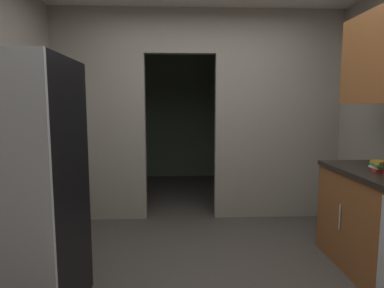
{
  "coord_description": "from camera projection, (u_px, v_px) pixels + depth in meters",
  "views": [
    {
      "loc": [
        -0.25,
        -2.3,
        1.43
      ],
      "look_at": [
        -0.13,
        0.52,
        1.09
      ],
      "focal_mm": 30.32,
      "sensor_mm": 36.0,
      "label": 1
    }
  ],
  "objects": [
    {
      "name": "kitchen_partition",
      "position": [
        203.0,
        111.0,
        4.02
      ],
      "size": [
        3.52,
        0.12,
        2.57
      ],
      "color": "#9E998C",
      "rests_on": "ground"
    },
    {
      "name": "adjoining_room_shell",
      "position": [
        193.0,
        113.0,
        5.74
      ],
      "size": [
        3.52,
        2.48,
        2.57
      ],
      "color": "slate",
      "rests_on": "ground"
    },
    {
      "name": "refrigerator",
      "position": [
        12.0,
        192.0,
        2.11
      ],
      "size": [
        0.8,
        0.76,
        1.73
      ],
      "color": "black",
      "rests_on": "ground"
    },
    {
      "name": "book_stack",
      "position": [
        380.0,
        166.0,
        2.66
      ],
      "size": [
        0.14,
        0.17,
        0.09
      ],
      "color": "red",
      "rests_on": "lower_cabinet_run"
    }
  ]
}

